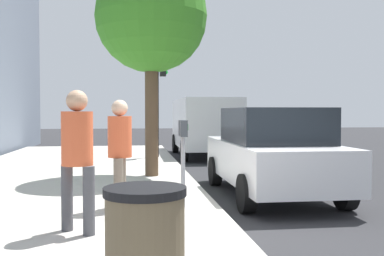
{
  "coord_description": "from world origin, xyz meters",
  "views": [
    {
      "loc": [
        -6.64,
        1.45,
        1.69
      ],
      "look_at": [
        0.93,
        0.4,
        1.42
      ],
      "focal_mm": 41.69,
      "sensor_mm": 36.0,
      "label": 1
    }
  ],
  "objects_px": {
    "street_tree": "(151,18)",
    "pedestrian_bystander": "(77,148)",
    "pedestrian_at_meter": "(120,145)",
    "parked_van_far": "(204,123)",
    "parked_sedan_near": "(272,152)",
    "traffic_signal": "(160,86)",
    "parking_meter": "(183,145)"
  },
  "relations": [
    {
      "from": "street_tree",
      "to": "pedestrian_bystander",
      "type": "bearing_deg",
      "value": 166.78
    },
    {
      "from": "pedestrian_at_meter",
      "to": "street_tree",
      "type": "xyz_separation_m",
      "value": [
        3.66,
        -0.68,
        2.78
      ]
    },
    {
      "from": "pedestrian_bystander",
      "to": "parked_van_far",
      "type": "distance_m",
      "value": 11.54
    },
    {
      "from": "parked_sedan_near",
      "to": "parked_van_far",
      "type": "bearing_deg",
      "value": -0.0
    },
    {
      "from": "traffic_signal",
      "to": "pedestrian_bystander",
      "type": "bearing_deg",
      "value": 170.0
    },
    {
      "from": "parked_sedan_near",
      "to": "street_tree",
      "type": "bearing_deg",
      "value": 45.73
    },
    {
      "from": "parking_meter",
      "to": "street_tree",
      "type": "height_order",
      "value": "street_tree"
    },
    {
      "from": "traffic_signal",
      "to": "parking_meter",
      "type": "bearing_deg",
      "value": 178.72
    },
    {
      "from": "pedestrian_bystander",
      "to": "traffic_signal",
      "type": "xyz_separation_m",
      "value": [
        9.56,
        -1.69,
        1.35
      ]
    },
    {
      "from": "parked_van_far",
      "to": "street_tree",
      "type": "relative_size",
      "value": 1.01
    },
    {
      "from": "parking_meter",
      "to": "pedestrian_at_meter",
      "type": "height_order",
      "value": "pedestrian_at_meter"
    },
    {
      "from": "parked_sedan_near",
      "to": "pedestrian_bystander",
      "type": "bearing_deg",
      "value": 128.86
    },
    {
      "from": "parked_sedan_near",
      "to": "parked_van_far",
      "type": "relative_size",
      "value": 0.85
    },
    {
      "from": "street_tree",
      "to": "traffic_signal",
      "type": "distance_m",
      "value": 4.77
    },
    {
      "from": "parking_meter",
      "to": "pedestrian_bystander",
      "type": "height_order",
      "value": "pedestrian_bystander"
    },
    {
      "from": "pedestrian_bystander",
      "to": "parked_sedan_near",
      "type": "relative_size",
      "value": 0.41
    },
    {
      "from": "pedestrian_bystander",
      "to": "parked_sedan_near",
      "type": "bearing_deg",
      "value": -10.51
    },
    {
      "from": "pedestrian_at_meter",
      "to": "parked_van_far",
      "type": "bearing_deg",
      "value": 79.0
    },
    {
      "from": "street_tree",
      "to": "pedestrian_at_meter",
      "type": "bearing_deg",
      "value": 169.5
    },
    {
      "from": "parking_meter",
      "to": "pedestrian_bystander",
      "type": "relative_size",
      "value": 0.78
    },
    {
      "from": "pedestrian_bystander",
      "to": "traffic_signal",
      "type": "height_order",
      "value": "traffic_signal"
    },
    {
      "from": "parked_van_far",
      "to": "parked_sedan_near",
      "type": "bearing_deg",
      "value": 180.0
    },
    {
      "from": "pedestrian_at_meter",
      "to": "street_tree",
      "type": "height_order",
      "value": "street_tree"
    },
    {
      "from": "street_tree",
      "to": "parking_meter",
      "type": "bearing_deg",
      "value": -175.04
    },
    {
      "from": "pedestrian_bystander",
      "to": "traffic_signal",
      "type": "bearing_deg",
      "value": 30.63
    },
    {
      "from": "parking_meter",
      "to": "pedestrian_bystander",
      "type": "xyz_separation_m",
      "value": [
        -1.29,
        1.5,
        0.06
      ]
    },
    {
      "from": "traffic_signal",
      "to": "parked_van_far",
      "type": "bearing_deg",
      "value": -50.75
    },
    {
      "from": "pedestrian_at_meter",
      "to": "traffic_signal",
      "type": "relative_size",
      "value": 0.48
    },
    {
      "from": "traffic_signal",
      "to": "street_tree",
      "type": "bearing_deg",
      "value": 173.63
    },
    {
      "from": "parked_sedan_near",
      "to": "street_tree",
      "type": "distance_m",
      "value": 4.42
    },
    {
      "from": "parked_van_far",
      "to": "street_tree",
      "type": "distance_m",
      "value": 6.96
    },
    {
      "from": "pedestrian_at_meter",
      "to": "parked_sedan_near",
      "type": "height_order",
      "value": "pedestrian_at_meter"
    }
  ]
}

